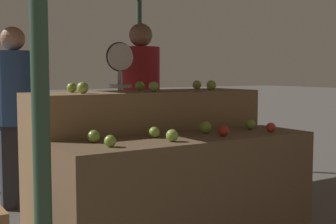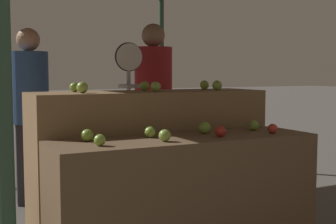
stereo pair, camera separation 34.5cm
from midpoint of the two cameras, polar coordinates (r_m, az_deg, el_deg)
The scene contains 19 objects.
display_counter_front at distance 3.29m, azimuth 5.23°, elevation -10.40°, with size 1.87×0.55×0.84m, color brown.
display_counter_back at distance 3.76m, azimuth 0.39°, elevation -6.12°, with size 1.87×0.55×1.14m, color olive.
apple_front_0 at distance 2.82m, azimuth -4.87°, elevation -3.45°, with size 0.07×0.07×0.07m, color #84AD3D.
apple_front_1 at distance 2.99m, azimuth 2.90°, elevation -2.90°, with size 0.08×0.08×0.08m, color #8EB247.
apple_front_2 at distance 3.24m, azimuth 9.46°, elevation -2.38°, with size 0.08×0.08×0.08m, color #AD281E.
apple_front_3 at distance 3.51m, azimuth 15.42°, elevation -1.98°, with size 0.07×0.07×0.07m, color red.
apple_front_4 at distance 3.01m, azimuth -6.60°, elevation -2.86°, with size 0.08×0.08×0.08m, color #7AA338.
apple_front_5 at distance 3.17m, azimuth 0.90°, elevation -2.49°, with size 0.08×0.08×0.08m, color #84AD3D.
apple_front_6 at distance 3.39m, azimuth 7.41°, elevation -1.93°, with size 0.09×0.09×0.09m, color #7AA338.
apple_front_7 at distance 3.65m, azimuth 13.09°, elevation -1.62°, with size 0.08×0.08×0.08m, color #7AA338.
apple_back_0 at distance 3.36m, azimuth -7.54°, elevation 2.98°, with size 0.08×0.08×0.08m, color #8EB247.
apple_back_1 at distance 3.59m, azimuth 1.26°, elevation 3.11°, with size 0.08×0.08×0.08m, color #8EB247.
apple_back_2 at distance 3.90m, azimuth 8.55°, elevation 3.23°, with size 0.08×0.08×0.08m, color #8EB247.
apple_back_3 at distance 3.56m, azimuth -8.64°, elevation 2.99°, with size 0.07×0.07×0.07m, color #84AD3D.
apple_back_4 at distance 3.80m, azimuth -0.30°, elevation 3.20°, with size 0.08×0.08×0.08m, color #7AA338.
apple_back_5 at distance 4.09m, azimuth 6.89°, elevation 3.30°, with size 0.08×0.08×0.08m, color #8EB247.
produce_scale at distance 4.22m, azimuth -2.44°, elevation 2.62°, with size 0.26×0.20×1.55m.
person_vendor_at_scale at distance 4.67m, azimuth 0.32°, elevation 1.61°, with size 0.48×0.48×1.76m.
person_customer_left at distance 4.66m, azimuth -14.51°, elevation 1.01°, with size 0.40×0.40×1.71m.
Camera 2 is at (-1.53, -2.77, 1.29)m, focal length 50.00 mm.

